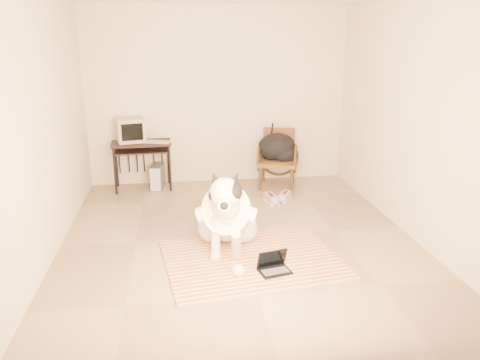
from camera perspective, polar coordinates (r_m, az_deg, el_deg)
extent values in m
plane|color=#977E5D|center=(5.52, -0.29, -6.86)|extent=(4.50, 4.50, 0.00)
plane|color=beige|center=(7.34, -2.72, 10.13)|extent=(4.50, 0.00, 4.50)
plane|color=beige|center=(2.97, 5.53, -0.57)|extent=(4.50, 0.00, 4.50)
plane|color=beige|center=(5.25, -22.63, 5.99)|extent=(0.00, 4.50, 4.50)
plane|color=beige|center=(5.74, 20.04, 7.13)|extent=(0.00, 4.50, 4.50)
cube|color=orange|center=(4.52, 3.53, -12.57)|extent=(1.80, 0.51, 0.02)
cube|color=#2F763C|center=(4.74, 2.43, -11.01)|extent=(1.80, 0.51, 0.02)
cube|color=#5A3E89|center=(4.97, 1.44, -9.59)|extent=(1.80, 0.51, 0.02)
cube|color=orange|center=(5.21, 0.55, -8.29)|extent=(1.80, 0.51, 0.02)
cube|color=beige|center=(5.45, -0.26, -7.10)|extent=(1.80, 0.51, 0.02)
sphere|color=white|center=(5.32, -3.28, -5.85)|extent=(0.34, 0.34, 0.34)
sphere|color=white|center=(5.31, 0.28, -5.87)|extent=(0.34, 0.34, 0.34)
ellipsoid|color=white|center=(5.29, -1.51, -5.65)|extent=(0.42, 0.38, 0.35)
ellipsoid|color=white|center=(5.01, -1.62, -4.11)|extent=(0.54, 0.84, 0.74)
cylinder|color=white|center=(5.02, -1.61, -4.05)|extent=(0.60, 0.73, 0.68)
sphere|color=white|center=(4.75, -1.74, -3.22)|extent=(0.29, 0.29, 0.29)
sphere|color=white|center=(4.58, -1.82, -1.62)|extent=(0.31, 0.31, 0.31)
ellipsoid|color=black|center=(4.58, -1.22, -1.37)|extent=(0.24, 0.27, 0.23)
cylinder|color=white|center=(4.47, -1.89, -2.76)|extent=(0.16, 0.18, 0.13)
sphere|color=black|center=(4.39, -1.94, -3.16)|extent=(0.08, 0.08, 0.08)
cone|color=black|center=(4.62, -3.07, 0.11)|extent=(0.16, 0.17, 0.20)
cone|color=black|center=(4.61, -0.52, 0.10)|extent=(0.15, 0.17, 0.20)
torus|color=silver|center=(4.71, -1.76, -2.68)|extent=(0.29, 0.18, 0.25)
cylinder|color=white|center=(4.87, -3.01, -7.05)|extent=(0.11, 0.15, 0.47)
cylinder|color=white|center=(4.75, -0.44, -8.05)|extent=(0.16, 0.43, 0.48)
sphere|color=white|center=(4.93, -2.99, -9.28)|extent=(0.12, 0.12, 0.12)
sphere|color=white|center=(4.63, -0.15, -11.05)|extent=(0.13, 0.13, 0.13)
cone|color=black|center=(5.62, -1.58, -5.80)|extent=(0.16, 0.48, 0.12)
cube|color=black|center=(4.70, 4.28, -11.06)|extent=(0.34, 0.28, 0.02)
cube|color=#49494C|center=(4.69, 4.32, -11.01)|extent=(0.28, 0.18, 0.00)
cube|color=black|center=(4.71, 3.92, -9.52)|extent=(0.31, 0.14, 0.20)
cube|color=black|center=(4.71, 3.96, -9.54)|extent=(0.28, 0.12, 0.18)
cube|color=black|center=(7.16, -11.95, 4.42)|extent=(0.90, 0.53, 0.03)
cube|color=black|center=(7.14, -11.92, 3.47)|extent=(0.80, 0.43, 0.02)
cylinder|color=black|center=(7.07, -15.00, 1.00)|extent=(0.03, 0.03, 0.70)
cylinder|color=black|center=(7.46, -14.82, 1.85)|extent=(0.03, 0.03, 0.70)
cylinder|color=black|center=(7.06, -8.55, 1.37)|extent=(0.03, 0.03, 0.70)
cylinder|color=black|center=(7.45, -8.71, 2.21)|extent=(0.03, 0.03, 0.70)
cube|color=#B5A98E|center=(7.21, -13.23, 5.97)|extent=(0.47, 0.45, 0.35)
cube|color=black|center=(7.03, -13.00, 5.71)|extent=(0.31, 0.08, 0.25)
cube|color=#B5A98E|center=(7.07, -10.05, 4.60)|extent=(0.41, 0.25, 0.03)
cube|color=#49494C|center=(7.29, -10.01, 0.45)|extent=(0.22, 0.41, 0.37)
cube|color=silver|center=(7.10, -10.29, 0.00)|extent=(0.16, 0.04, 0.35)
cube|color=brown|center=(7.22, 4.57, 2.18)|extent=(0.71, 0.70, 0.06)
cylinder|color=#33230D|center=(7.21, 4.57, 2.48)|extent=(0.54, 0.54, 0.04)
cube|color=brown|center=(7.41, 4.78, 4.69)|extent=(0.49, 0.18, 0.44)
cylinder|color=#33230D|center=(7.07, 2.44, 0.14)|extent=(0.04, 0.04, 0.36)
cylinder|color=#33230D|center=(7.52, 2.87, 1.19)|extent=(0.04, 0.04, 0.36)
cylinder|color=#33230D|center=(7.03, 6.30, -0.04)|extent=(0.04, 0.04, 0.36)
cylinder|color=#33230D|center=(7.49, 6.50, 1.02)|extent=(0.04, 0.04, 0.36)
ellipsoid|color=black|center=(7.19, 4.51, 4.00)|extent=(0.59, 0.49, 0.43)
ellipsoid|color=black|center=(7.12, 5.52, 3.10)|extent=(0.37, 0.30, 0.25)
cube|color=white|center=(6.61, 3.83, -2.61)|extent=(0.18, 0.34, 0.03)
cube|color=gray|center=(6.60, 3.84, -2.26)|extent=(0.17, 0.32, 0.10)
cube|color=maroon|center=(6.58, 3.84, -1.91)|extent=(0.08, 0.17, 0.02)
cube|color=white|center=(6.73, 5.46, -2.30)|extent=(0.26, 0.32, 0.03)
cube|color=gray|center=(6.72, 5.47, -1.97)|extent=(0.25, 0.31, 0.10)
cube|color=maroon|center=(6.70, 5.48, -1.64)|extent=(0.12, 0.16, 0.02)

